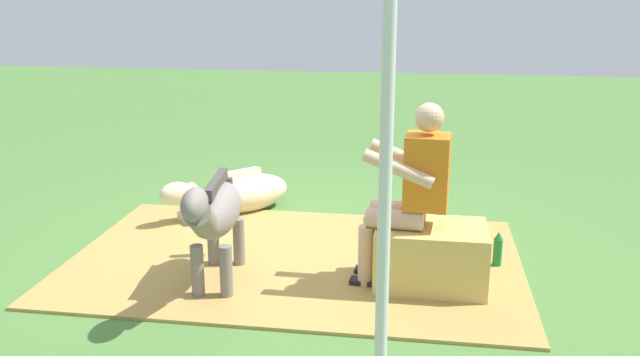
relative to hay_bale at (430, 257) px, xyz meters
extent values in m
plane|color=#4C7A38|center=(1.12, -0.56, -0.23)|extent=(24.00, 24.00, 0.00)
cube|color=#AD8C47|center=(1.05, -0.33, -0.22)|extent=(3.52, 2.27, 0.02)
cube|color=tan|center=(0.00, 0.00, 0.00)|extent=(0.78, 0.54, 0.47)
cylinder|color=#D8AD8C|center=(0.26, 0.08, 0.30)|extent=(0.41, 0.17, 0.14)
cylinder|color=#D8AD8C|center=(0.46, 0.07, 0.00)|extent=(0.11, 0.11, 0.47)
cube|color=black|center=(0.46, 0.07, -0.20)|extent=(0.23, 0.12, 0.06)
cylinder|color=#D8AD8C|center=(0.24, -0.12, 0.30)|extent=(0.41, 0.17, 0.14)
cylinder|color=#D8AD8C|center=(0.44, -0.13, 0.00)|extent=(0.11, 0.11, 0.47)
cube|color=black|center=(0.44, -0.13, -0.20)|extent=(0.23, 0.12, 0.06)
cube|color=orange|center=(0.05, 0.00, 0.63)|extent=(0.32, 0.30, 0.52)
cylinder|color=#D8AD8C|center=(0.24, 0.14, 0.68)|extent=(0.51, 0.13, 0.26)
cylinder|color=#D8AD8C|center=(0.22, -0.17, 0.68)|extent=(0.51, 0.13, 0.26)
sphere|color=#D8AD8C|center=(0.05, 0.00, 1.01)|extent=(0.20, 0.20, 0.20)
ellipsoid|color=slate|center=(1.52, 0.13, 0.33)|extent=(0.41, 0.87, 0.34)
cylinder|color=slate|center=(1.39, 0.40, -0.04)|extent=(0.09, 0.09, 0.39)
cylinder|color=slate|center=(1.59, 0.42, -0.04)|extent=(0.09, 0.09, 0.39)
cylinder|color=slate|center=(1.45, -0.16, -0.04)|extent=(0.09, 0.09, 0.39)
cylinder|color=slate|center=(1.65, -0.14, -0.04)|extent=(0.09, 0.09, 0.39)
cylinder|color=slate|center=(1.47, 0.63, 0.43)|extent=(0.22, 0.38, 0.33)
ellipsoid|color=slate|center=(1.45, 0.81, 0.59)|extent=(0.19, 0.34, 0.20)
cube|color=#433D3A|center=(1.52, 0.13, 0.52)|extent=(0.13, 0.60, 0.08)
cylinder|color=#433D3A|center=(1.57, -0.34, 0.28)|extent=(0.07, 0.07, 0.30)
ellipsoid|color=beige|center=(1.73, -1.47, -0.05)|extent=(0.90, 0.91, 0.36)
cube|color=beige|center=(2.11, -1.09, -0.18)|extent=(0.37, 0.37, 0.10)
cylinder|color=beige|center=(2.12, -1.07, 0.01)|extent=(0.33, 0.33, 0.30)
ellipsoid|color=beige|center=(2.25, -0.94, 0.09)|extent=(0.32, 0.33, 0.20)
cube|color=#F2EDC5|center=(1.79, -1.42, 0.15)|extent=(0.36, 0.37, 0.08)
cylinder|color=#197233|center=(-0.52, -0.43, -0.11)|extent=(0.07, 0.07, 0.24)
cone|color=#197233|center=(-0.52, -0.43, 0.03)|extent=(0.06, 0.06, 0.06)
cylinder|color=silver|center=(0.25, 1.69, 0.94)|extent=(0.06, 0.06, 2.34)
camera|label=1|loc=(0.10, 4.56, 1.87)|focal=37.95mm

